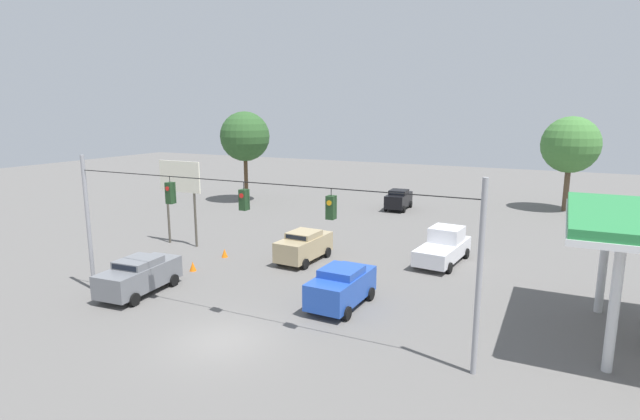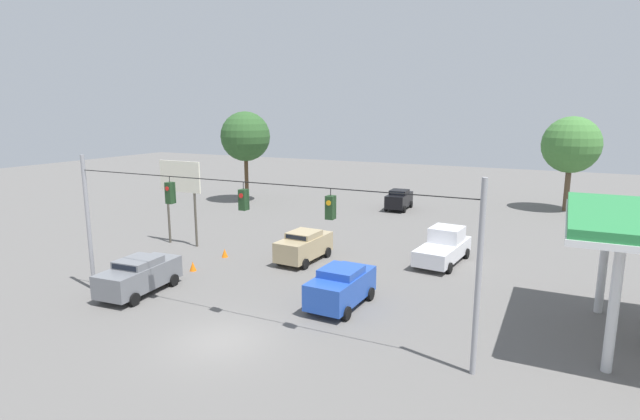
{
  "view_description": "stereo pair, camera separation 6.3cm",
  "coord_description": "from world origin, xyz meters",
  "px_view_note": "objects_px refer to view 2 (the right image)",
  "views": [
    {
      "loc": [
        -11.84,
        15.13,
        9.16
      ],
      "look_at": [
        0.62,
        -10.31,
        3.51
      ],
      "focal_mm": 28.0,
      "sensor_mm": 36.0,
      "label": 1
    },
    {
      "loc": [
        -11.9,
        15.11,
        9.16
      ],
      "look_at": [
        0.62,
        -10.31,
        3.51
      ],
      "focal_mm": 28.0,
      "sensor_mm": 36.0,
      "label": 2
    }
  ],
  "objects_px": {
    "sedan_grey_parked_shoulder": "(139,275)",
    "sedan_black_withflow_deep": "(399,199)",
    "sedan_tan_withflow_mid": "(304,246)",
    "tree_horizon_left": "(571,145)",
    "roadside_billboard": "(180,184)",
    "tree_horizon_right": "(245,137)",
    "traffic_cone_nearest": "(157,280)",
    "traffic_cone_second": "(193,266)",
    "overhead_signal_span": "(244,228)",
    "traffic_cone_third": "(225,253)",
    "sedan_blue_crossing_near": "(341,286)",
    "pickup_truck_white_oncoming_far": "(444,247)"
  },
  "relations": [
    {
      "from": "traffic_cone_third",
      "to": "roadside_billboard",
      "type": "height_order",
      "value": "roadside_billboard"
    },
    {
      "from": "sedan_tan_withflow_mid",
      "to": "sedan_blue_crossing_near",
      "type": "distance_m",
      "value": 7.55
    },
    {
      "from": "sedan_tan_withflow_mid",
      "to": "roadside_billboard",
      "type": "distance_m",
      "value": 9.94
    },
    {
      "from": "sedan_black_withflow_deep",
      "to": "traffic_cone_second",
      "type": "height_order",
      "value": "sedan_black_withflow_deep"
    },
    {
      "from": "pickup_truck_white_oncoming_far",
      "to": "traffic_cone_third",
      "type": "relative_size",
      "value": 10.03
    },
    {
      "from": "overhead_signal_span",
      "to": "pickup_truck_white_oncoming_far",
      "type": "bearing_deg",
      "value": -113.95
    },
    {
      "from": "overhead_signal_span",
      "to": "traffic_cone_second",
      "type": "relative_size",
      "value": 35.19
    },
    {
      "from": "overhead_signal_span",
      "to": "tree_horizon_right",
      "type": "distance_m",
      "value": 30.16
    },
    {
      "from": "sedan_black_withflow_deep",
      "to": "traffic_cone_third",
      "type": "height_order",
      "value": "sedan_black_withflow_deep"
    },
    {
      "from": "sedan_grey_parked_shoulder",
      "to": "traffic_cone_nearest",
      "type": "relative_size",
      "value": 8.52
    },
    {
      "from": "traffic_cone_second",
      "to": "pickup_truck_white_oncoming_far",
      "type": "bearing_deg",
      "value": -147.4
    },
    {
      "from": "traffic_cone_second",
      "to": "tree_horizon_left",
      "type": "relative_size",
      "value": 0.06
    },
    {
      "from": "traffic_cone_nearest",
      "to": "tree_horizon_left",
      "type": "distance_m",
      "value": 37.92
    },
    {
      "from": "traffic_cone_nearest",
      "to": "tree_horizon_left",
      "type": "relative_size",
      "value": 0.06
    },
    {
      "from": "sedan_tan_withflow_mid",
      "to": "sedan_black_withflow_deep",
      "type": "distance_m",
      "value": 18.49
    },
    {
      "from": "sedan_blue_crossing_near",
      "to": "traffic_cone_third",
      "type": "xyz_separation_m",
      "value": [
        9.92,
        -4.13,
        -0.72
      ]
    },
    {
      "from": "pickup_truck_white_oncoming_far",
      "to": "traffic_cone_third",
      "type": "xyz_separation_m",
      "value": [
        12.72,
        5.06,
        -0.7
      ]
    },
    {
      "from": "sedan_black_withflow_deep",
      "to": "traffic_cone_third",
      "type": "bearing_deg",
      "value": 75.41
    },
    {
      "from": "traffic_cone_nearest",
      "to": "roadside_billboard",
      "type": "xyz_separation_m",
      "value": [
        4.41,
        -7.07,
        3.97
      ]
    },
    {
      "from": "pickup_truck_white_oncoming_far",
      "to": "tree_horizon_left",
      "type": "bearing_deg",
      "value": -107.29
    },
    {
      "from": "sedan_blue_crossing_near",
      "to": "sedan_black_withflow_deep",
      "type": "relative_size",
      "value": 1.03
    },
    {
      "from": "sedan_tan_withflow_mid",
      "to": "tree_horizon_left",
      "type": "bearing_deg",
      "value": -120.22
    },
    {
      "from": "sedan_tan_withflow_mid",
      "to": "traffic_cone_second",
      "type": "relative_size",
      "value": 7.99
    },
    {
      "from": "traffic_cone_third",
      "to": "tree_horizon_right",
      "type": "bearing_deg",
      "value": -59.72
    },
    {
      "from": "traffic_cone_nearest",
      "to": "tree_horizon_left",
      "type": "height_order",
      "value": "tree_horizon_left"
    },
    {
      "from": "sedan_grey_parked_shoulder",
      "to": "traffic_cone_second",
      "type": "height_order",
      "value": "sedan_grey_parked_shoulder"
    },
    {
      "from": "traffic_cone_nearest",
      "to": "tree_horizon_right",
      "type": "distance_m",
      "value": 25.73
    },
    {
      "from": "tree_horizon_right",
      "to": "sedan_black_withflow_deep",
      "type": "bearing_deg",
      "value": -168.9
    },
    {
      "from": "traffic_cone_nearest",
      "to": "sedan_tan_withflow_mid",
      "type": "bearing_deg",
      "value": -124.02
    },
    {
      "from": "sedan_tan_withflow_mid",
      "to": "traffic_cone_third",
      "type": "relative_size",
      "value": 7.99
    },
    {
      "from": "tree_horizon_left",
      "to": "tree_horizon_right",
      "type": "relative_size",
      "value": 0.95
    },
    {
      "from": "roadside_billboard",
      "to": "sedan_tan_withflow_mid",
      "type": "bearing_deg",
      "value": -178.2
    },
    {
      "from": "pickup_truck_white_oncoming_far",
      "to": "roadside_billboard",
      "type": "height_order",
      "value": "roadside_billboard"
    },
    {
      "from": "traffic_cone_nearest",
      "to": "traffic_cone_second",
      "type": "distance_m",
      "value": 2.78
    },
    {
      "from": "sedan_blue_crossing_near",
      "to": "tree_horizon_left",
      "type": "distance_m",
      "value": 32.19
    },
    {
      "from": "pickup_truck_white_oncoming_far",
      "to": "sedan_grey_parked_shoulder",
      "type": "bearing_deg",
      "value": 43.62
    },
    {
      "from": "sedan_black_withflow_deep",
      "to": "overhead_signal_span",
      "type": "bearing_deg",
      "value": 93.73
    },
    {
      "from": "overhead_signal_span",
      "to": "sedan_blue_crossing_near",
      "type": "xyz_separation_m",
      "value": [
        -2.9,
        -3.65,
        -3.31
      ]
    },
    {
      "from": "roadside_billboard",
      "to": "tree_horizon_right",
      "type": "bearing_deg",
      "value": -70.86
    },
    {
      "from": "sedan_grey_parked_shoulder",
      "to": "traffic_cone_second",
      "type": "relative_size",
      "value": 8.52
    },
    {
      "from": "sedan_blue_crossing_near",
      "to": "traffic_cone_second",
      "type": "height_order",
      "value": "sedan_blue_crossing_near"
    },
    {
      "from": "pickup_truck_white_oncoming_far",
      "to": "traffic_cone_nearest",
      "type": "relative_size",
      "value": 10.03
    },
    {
      "from": "overhead_signal_span",
      "to": "sedan_grey_parked_shoulder",
      "type": "bearing_deg",
      "value": -5.77
    },
    {
      "from": "sedan_grey_parked_shoulder",
      "to": "sedan_black_withflow_deep",
      "type": "relative_size",
      "value": 1.13
    },
    {
      "from": "sedan_blue_crossing_near",
      "to": "sedan_black_withflow_deep",
      "type": "xyz_separation_m",
      "value": [
        4.71,
        -24.15,
        -0.03
      ]
    },
    {
      "from": "traffic_cone_nearest",
      "to": "roadside_billboard",
      "type": "bearing_deg",
      "value": -58.06
    },
    {
      "from": "overhead_signal_span",
      "to": "traffic_cone_second",
      "type": "distance_m",
      "value": 9.36
    },
    {
      "from": "traffic_cone_second",
      "to": "traffic_cone_third",
      "type": "bearing_deg",
      "value": -89.64
    },
    {
      "from": "sedan_blue_crossing_near",
      "to": "traffic_cone_nearest",
      "type": "height_order",
      "value": "sedan_blue_crossing_near"
    },
    {
      "from": "traffic_cone_third",
      "to": "tree_horizon_left",
      "type": "distance_m",
      "value": 33.09
    }
  ]
}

